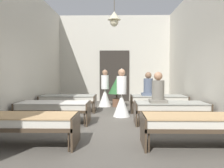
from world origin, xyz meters
TOP-DOWN VIEW (x-y plane):
  - ground_plane at (0.00, 0.00)m, footprint 5.81×10.69m
  - room_shell at (0.00, 1.15)m, footprint 5.61×10.29m
  - bed_left_row_0 at (-1.56, -1.90)m, footprint 1.90×0.84m
  - bed_right_row_0 at (1.56, -1.90)m, footprint 1.90×0.84m
  - bed_left_row_1 at (-1.56, 0.00)m, footprint 1.90×0.84m
  - bed_right_row_1 at (1.56, 0.00)m, footprint 1.90×0.84m
  - bed_left_row_2 at (-1.56, 1.90)m, footprint 1.90×0.84m
  - bed_right_row_2 at (1.56, 1.90)m, footprint 1.90×0.84m
  - nurse_near_aisle at (0.28, 1.03)m, footprint 0.52×0.52m
  - nurse_mid_aisle at (-0.35, 3.20)m, footprint 0.52×0.52m
  - patient_seated_primary at (1.21, -0.08)m, footprint 0.44×0.44m
  - patient_seated_secondary at (1.21, 1.89)m, footprint 0.44×0.44m
  - potted_plant at (0.12, 3.14)m, footprint 0.67×0.67m

SIDE VIEW (x-z plane):
  - ground_plane at x=0.00m, z-range -0.10..0.00m
  - bed_left_row_0 at x=-1.56m, z-range 0.15..0.73m
  - bed_right_row_0 at x=1.56m, z-range 0.15..0.73m
  - bed_left_row_1 at x=-1.56m, z-range 0.15..0.73m
  - bed_right_row_1 at x=1.56m, z-range 0.15..0.73m
  - bed_left_row_2 at x=-1.56m, z-range 0.15..0.73m
  - bed_right_row_2 at x=1.56m, z-range 0.15..0.73m
  - nurse_near_aisle at x=0.28m, z-range -0.21..1.27m
  - nurse_mid_aisle at x=-0.35m, z-range -0.21..1.27m
  - potted_plant at x=0.12m, z-range 0.18..1.34m
  - patient_seated_primary at x=1.21m, z-range 0.47..1.27m
  - patient_seated_secondary at x=1.21m, z-range 0.47..1.27m
  - room_shell at x=0.00m, z-range 0.00..4.06m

